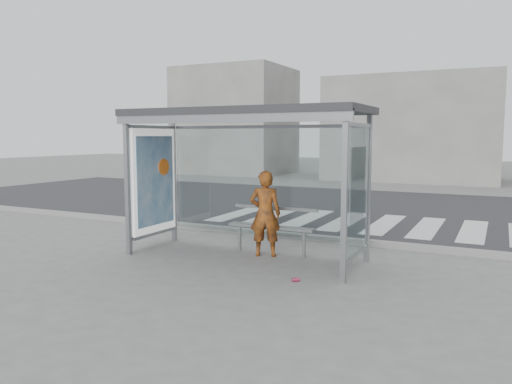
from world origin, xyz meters
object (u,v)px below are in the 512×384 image
at_px(bench, 272,226).
at_px(person, 265,214).
at_px(soda_can, 296,280).
at_px(bus_shelter, 227,145).

bearing_deg(bench, person, -100.62).
relative_size(person, soda_can, 13.54).
bearing_deg(bus_shelter, person, 20.83).
distance_m(person, bench, 0.33).
distance_m(bus_shelter, bench, 1.68).
distance_m(bus_shelter, person, 1.39).
bearing_deg(bus_shelter, bench, 33.21).
bearing_deg(bench, soda_can, -53.91).
height_order(person, soda_can, person).
height_order(bus_shelter, soda_can, bus_shelter).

